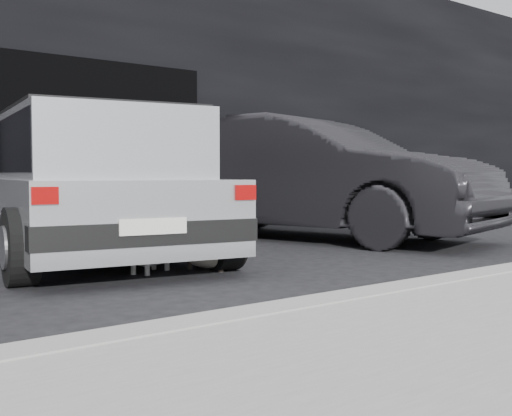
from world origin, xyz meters
TOP-DOWN VIEW (x-y plane):
  - ground at (0.00, 0.00)m, footprint 80.00×80.00m
  - building_facade at (1.00, 6.00)m, footprint 34.00×4.00m
  - garage_opening at (1.00, 3.99)m, footprint 4.00×0.10m
  - curb at (1.00, -2.60)m, footprint 18.00×0.25m
  - silver_hatchback at (-0.38, 0.74)m, footprint 2.46×4.19m
  - second_car at (2.80, 0.94)m, footprint 2.90×5.15m
  - cat_siamese at (0.18, -0.64)m, footprint 0.46×0.78m
  - cat_white at (-0.30, -0.39)m, footprint 0.72×0.52m

SIDE VIEW (x-z plane):
  - ground at x=0.00m, z-range 0.00..0.00m
  - curb at x=1.00m, z-range 0.00..0.12m
  - cat_siamese at x=0.18m, z-range -0.01..0.28m
  - cat_white at x=-0.30m, z-range -0.01..0.37m
  - silver_hatchback at x=-0.38m, z-range 0.07..1.52m
  - second_car at x=2.80m, z-range 0.00..1.61m
  - garage_opening at x=1.00m, z-range 0.00..2.60m
  - building_facade at x=1.00m, z-range 0.00..5.00m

